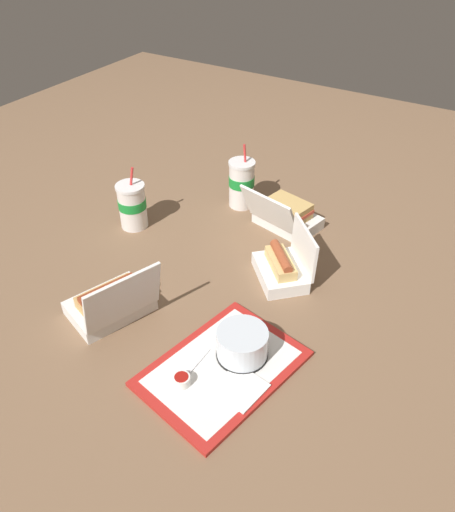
% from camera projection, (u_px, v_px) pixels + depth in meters
% --- Properties ---
extents(ground_plane, '(3.20, 3.20, 0.00)m').
position_uv_depth(ground_plane, '(221.00, 258.00, 1.52)').
color(ground_plane, brown).
extents(food_tray, '(0.42, 0.33, 0.01)m').
position_uv_depth(food_tray, '(223.00, 368.00, 1.17)').
color(food_tray, red).
rests_on(food_tray, ground_plane).
extents(cake_container, '(0.13, 0.13, 0.08)m').
position_uv_depth(cake_container, '(242.00, 344.00, 1.18)').
color(cake_container, black).
rests_on(cake_container, food_tray).
extents(ketchup_cup, '(0.04, 0.04, 0.02)m').
position_uv_depth(ketchup_cup, '(182.00, 380.00, 1.12)').
color(ketchup_cup, white).
rests_on(ketchup_cup, food_tray).
extents(napkin_stack, '(0.11, 0.11, 0.00)m').
position_uv_depth(napkin_stack, '(240.00, 387.00, 1.12)').
color(napkin_stack, white).
rests_on(napkin_stack, food_tray).
extents(plastic_fork, '(0.11, 0.01, 0.00)m').
position_uv_depth(plastic_fork, '(195.00, 364.00, 1.17)').
color(plastic_fork, white).
rests_on(plastic_fork, food_tray).
extents(clamshell_hotdog_center, '(0.26, 0.24, 0.18)m').
position_uv_depth(clamshell_hotdog_center, '(111.00, 302.00, 1.30)').
color(clamshell_hotdog_center, white).
rests_on(clamshell_hotdog_center, ground_plane).
extents(clamshell_sandwich_corner, '(0.24, 0.24, 0.17)m').
position_uv_depth(clamshell_sandwich_corner, '(286.00, 215.00, 1.63)').
color(clamshell_sandwich_corner, white).
rests_on(clamshell_sandwich_corner, ground_plane).
extents(clamshell_hotdog_back, '(0.22, 0.22, 0.16)m').
position_uv_depth(clamshell_hotdog_back, '(283.00, 267.00, 1.42)').
color(clamshell_hotdog_back, white).
rests_on(clamshell_hotdog_back, ground_plane).
extents(soda_cup_back, '(0.09, 0.09, 0.21)m').
position_uv_depth(soda_cup_back, '(132.00, 205.00, 1.61)').
color(soda_cup_back, white).
rests_on(soda_cup_back, ground_plane).
extents(soda_cup_front, '(0.09, 0.09, 0.23)m').
position_uv_depth(soda_cup_front, '(242.00, 183.00, 1.71)').
color(soda_cup_front, white).
rests_on(soda_cup_front, ground_plane).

